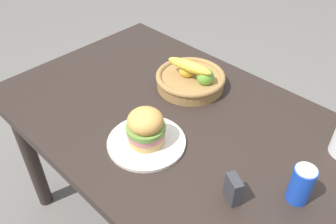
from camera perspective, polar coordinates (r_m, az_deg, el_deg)
The scene contains 6 objects.
dining_table at distance 1.39m, azimuth 1.21°, elevation -3.95°, with size 1.40×0.90×0.75m.
plate at distance 1.22m, azimuth -3.52°, elevation -4.93°, with size 0.27×0.27×0.01m, color silver.
sandwich at distance 1.17m, azimuth -3.66°, elevation -2.46°, with size 0.13×0.13×0.13m.
soda_can at distance 1.09m, azimuth 20.92°, elevation -10.98°, with size 0.07×0.07×0.13m.
fruit_basket at distance 1.46m, azimuth 3.75°, elevation 5.50°, with size 0.29×0.29×0.14m.
napkin_holder at distance 1.05m, azimuth 10.59°, elevation -12.29°, with size 0.06×0.03×0.09m, color #333338.
Camera 1 is at (0.69, -0.74, 1.61)m, focal length 37.35 mm.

